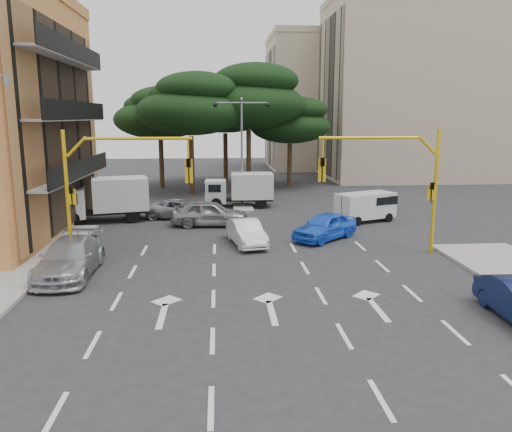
{
  "coord_description": "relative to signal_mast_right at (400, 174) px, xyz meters",
  "views": [
    {
      "loc": [
        -1.75,
        -20.93,
        6.56
      ],
      "look_at": [
        0.13,
        3.86,
        1.6
      ],
      "focal_mm": 35.0,
      "sensor_mm": 36.0,
      "label": 1
    }
  ],
  "objects": [
    {
      "name": "ground",
      "position": [
        -6.8,
        -1.99,
        -3.88
      ],
      "size": [
        120.0,
        120.0,
        0.0
      ],
      "primitive_type": "plane",
      "color": "#28282B",
      "rests_on": "ground"
    },
    {
      "name": "car_blue_compact",
      "position": [
        -2.82,
        3.13,
        -3.16
      ],
      "size": [
        4.29,
        4.11,
        1.45
      ],
      "primitive_type": "imported",
      "rotation": [
        0.0,
        0.0,
        -0.84
      ],
      "color": "blue",
      "rests_on": "ground"
    },
    {
      "name": "van_white",
      "position": [
        0.72,
        7.57,
        -2.95
      ],
      "size": [
        4.1,
        3.01,
        1.87
      ],
      "primitive_type": null,
      "rotation": [
        0.0,
        0.0,
        -1.17
      ],
      "color": "silver",
      "rests_on": "ground"
    },
    {
      "name": "pine_left_far",
      "position": [
        -13.75,
        23.96,
        3.03
      ],
      "size": [
        8.32,
        8.32,
        9.3
      ],
      "color": "#382616",
      "rests_on": "ground"
    },
    {
      "name": "box_truck_a",
      "position": [
        -15.8,
        8.83,
        -2.5
      ],
      "size": [
        6.02,
        3.59,
        2.77
      ],
      "primitive_type": null,
      "rotation": [
        0.0,
        0.0,
        1.8
      ],
      "color": "white",
      "rests_on": "ground"
    },
    {
      "name": "car_white_hatch",
      "position": [
        -7.15,
        2.3,
        -3.24
      ],
      "size": [
        2.12,
        4.13,
        1.3
      ],
      "primitive_type": "imported",
      "rotation": [
        0.0,
        0.0,
        0.2
      ],
      "color": "silver",
      "rests_on": "ground"
    },
    {
      "name": "pine_back",
      "position": [
        -7.75,
        26.96,
        3.72
      ],
      "size": [
        9.15,
        9.15,
        10.23
      ],
      "color": "#382616",
      "rests_on": "ground"
    },
    {
      "name": "car_silver_wagon",
      "position": [
        -14.8,
        -2.29,
        -3.13
      ],
      "size": [
        2.19,
        5.23,
        1.51
      ],
      "primitive_type": "imported",
      "rotation": [
        0.0,
        0.0,
        0.01
      ],
      "color": "#9DA1A5",
      "rests_on": "ground"
    },
    {
      "name": "street_lamp_center",
      "position": [
        -6.8,
        14.01,
        1.54
      ],
      "size": [
        4.16,
        0.36,
        7.77
      ],
      "color": "slate",
      "rests_on": "median_strip"
    },
    {
      "name": "car_silver_cross_a",
      "position": [
        -11.1,
        9.51,
        -3.27
      ],
      "size": [
        4.7,
        2.73,
        1.23
      ],
      "primitive_type": "imported",
      "rotation": [
        0.0,
        0.0,
        1.41
      ],
      "color": "gray",
      "rests_on": "ground"
    },
    {
      "name": "pine_right",
      "position": [
        -1.75,
        23.96,
        2.33
      ],
      "size": [
        7.49,
        7.49,
        8.37
      ],
      "color": "#382616",
      "rests_on": "ground"
    },
    {
      "name": "box_truck_b",
      "position": [
        -6.99,
        13.51,
        -2.64
      ],
      "size": [
        5.11,
        2.26,
        2.49
      ],
      "primitive_type": null,
      "rotation": [
        0.0,
        0.0,
        1.54
      ],
      "color": "silver",
      "rests_on": "ground"
    },
    {
      "name": "signal_mast_left",
      "position": [
        -13.61,
        0.0,
        0.0
      ],
      "size": [
        5.79,
        0.37,
        6.0
      ],
      "color": "gold",
      "rests_on": "ground"
    },
    {
      "name": "median_strip",
      "position": [
        -6.8,
        14.01,
        -3.81
      ],
      "size": [
        1.4,
        6.0,
        0.15
      ],
      "primitive_type": "cube",
      "color": "gray",
      "rests_on": "ground"
    },
    {
      "name": "apartment_beige_far",
      "position": [
        6.15,
        42.01,
        4.47
      ],
      "size": [
        16.2,
        12.15,
        16.7
      ],
      "color": "#C0A990",
      "rests_on": "ground"
    },
    {
      "name": "apartment_beige_near",
      "position": [
        13.15,
        30.01,
        5.47
      ],
      "size": [
        20.2,
        12.15,
        18.7
      ],
      "color": "#C0A990",
      "rests_on": "ground"
    },
    {
      "name": "car_silver_cross_b",
      "position": [
        -9.11,
        7.01,
        -3.1
      ],
      "size": [
        4.72,
        2.13,
        1.57
      ],
      "primitive_type": "imported",
      "rotation": [
        0.0,
        0.0,
        1.51
      ],
      "color": "gray",
      "rests_on": "ground"
    },
    {
      "name": "pine_left_near",
      "position": [
        -10.75,
        19.96,
        3.72
      ],
      "size": [
        9.15,
        9.15,
        10.23
      ],
      "color": "#382616",
      "rests_on": "ground"
    },
    {
      "name": "signal_mast_right",
      "position": [
        0.0,
        0.0,
        0.0
      ],
      "size": [
        5.79,
        0.37,
        6.0
      ],
      "color": "gold",
      "rests_on": "ground"
    },
    {
      "name": "pine_center",
      "position": [
        -5.75,
        21.96,
        4.41
      ],
      "size": [
        9.98,
        9.98,
        11.16
      ],
      "color": "#382616",
      "rests_on": "ground"
    }
  ]
}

